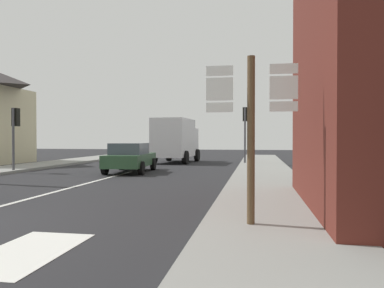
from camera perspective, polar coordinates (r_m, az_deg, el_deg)
ground_plane at (r=17.25m, az=-11.60°, el=-4.82°), size 80.00×80.00×0.00m
sidewalk_right at (r=14.07m, az=11.44°, el=-5.82°), size 2.80×44.00×0.14m
lane_centre_stripe at (r=13.63m, az=-17.81°, el=-6.33°), size 0.16×12.00×0.01m
lane_turn_arrow at (r=6.25m, az=-24.28°, el=-14.95°), size 1.20×2.20×0.01m
sedan_far at (r=18.80m, az=-9.50°, el=-2.02°), size 2.21×4.32×1.47m
delivery_truck at (r=25.98m, az=-2.53°, el=0.74°), size 2.77×5.13×3.05m
route_sign_post at (r=6.82m, az=9.10°, el=2.60°), size 1.66×0.14×3.20m
traffic_light_far_right at (r=24.19m, az=8.19°, el=3.35°), size 0.30×0.49×3.72m
traffic_light_near_left at (r=20.45m, az=-25.64°, el=2.68°), size 0.30×0.49×3.22m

